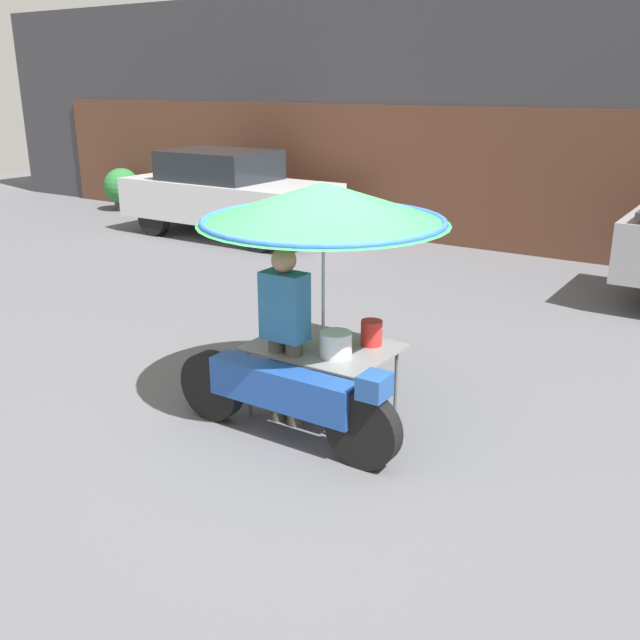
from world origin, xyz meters
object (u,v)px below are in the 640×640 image
potted_plant (122,187)px  parked_car (227,193)px  vendor_motorcycle_cart (320,235)px  vendor_person (285,328)px

potted_plant → parked_car: bearing=-12.9°
vendor_motorcycle_cart → vendor_person: bearing=-125.9°
vendor_person → parked_car: 7.97m
vendor_motorcycle_cart → potted_plant: bearing=146.2°
vendor_person → potted_plant: size_ratio=1.62×
vendor_motorcycle_cart → potted_plant: size_ratio=2.22×
vendor_person → potted_plant: (-9.38, 6.66, -0.33)m
vendor_person → potted_plant: bearing=144.6°
vendor_motorcycle_cart → parked_car: size_ratio=0.51×
parked_car → potted_plant: parked_car is taller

